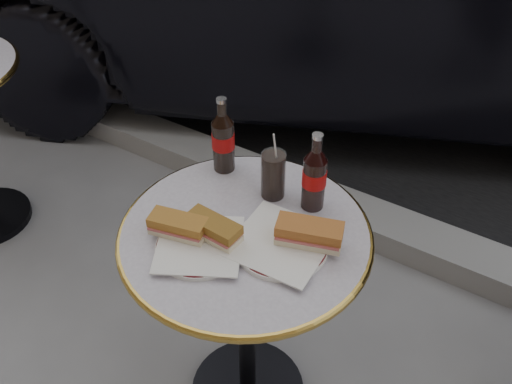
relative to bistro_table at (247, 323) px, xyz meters
The scene contains 10 objects.
curb 0.95m from the bistro_table, 90.00° to the left, with size 40.00×0.20×0.12m, color gray.
bistro_table is the anchor object (origin of this frame).
plate_left 0.39m from the bistro_table, 119.35° to the right, with size 0.21×0.21×0.01m, color white.
plate_right 0.39m from the bistro_table, ahead, with size 0.22×0.22×0.01m, color white.
sandwich_left_a 0.43m from the bistro_table, 140.02° to the right, with size 0.14×0.06×0.05m, color #A76C2A.
sandwich_left_b 0.41m from the bistro_table, 125.34° to the right, with size 0.14×0.06×0.05m, color brown.
sandwich_right 0.43m from the bistro_table, 12.92° to the left, with size 0.15×0.07×0.05m, color #AA612B.
cola_bottle_left 0.54m from the bistro_table, 135.56° to the left, with size 0.06×0.06×0.22m, color black, non-canonical shape.
cola_bottle_right 0.51m from the bistro_table, 60.86° to the left, with size 0.06×0.06×0.22m, color black, non-canonical shape.
cola_glass 0.46m from the bistro_table, 94.60° to the left, with size 0.06×0.06×0.13m, color black.
Camera 1 is at (0.54, -0.83, 1.70)m, focal length 40.00 mm.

